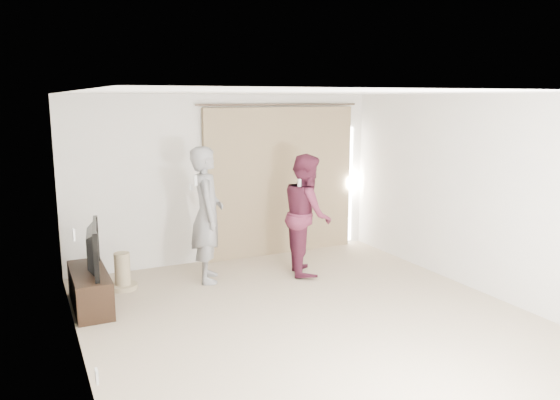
% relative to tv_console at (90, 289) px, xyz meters
% --- Properties ---
extents(floor, '(5.50, 5.50, 0.00)m').
position_rel_tv_console_xyz_m(floor, '(2.27, -1.50, -0.23)').
color(floor, tan).
rests_on(floor, ground).
extents(wall_back, '(5.00, 0.04, 2.60)m').
position_rel_tv_console_xyz_m(wall_back, '(2.27, 1.25, 1.07)').
color(wall_back, silver).
rests_on(wall_back, ground).
extents(wall_left, '(0.04, 5.50, 2.60)m').
position_rel_tv_console_xyz_m(wall_left, '(-0.23, -1.50, 1.07)').
color(wall_left, silver).
rests_on(wall_left, ground).
extents(ceiling, '(5.00, 5.50, 0.01)m').
position_rel_tv_console_xyz_m(ceiling, '(2.27, -1.50, 2.37)').
color(ceiling, white).
rests_on(ceiling, wall_back).
extents(curtain, '(2.80, 0.11, 2.46)m').
position_rel_tv_console_xyz_m(curtain, '(3.18, 1.18, 0.97)').
color(curtain, tan).
rests_on(curtain, ground).
extents(tv_console, '(0.41, 1.19, 0.46)m').
position_rel_tv_console_xyz_m(tv_console, '(0.00, 0.00, 0.00)').
color(tv_console, black).
rests_on(tv_console, ground).
extents(tv, '(0.27, 1.03, 0.59)m').
position_rel_tv_console_xyz_m(tv, '(0.00, 0.00, 0.52)').
color(tv, black).
rests_on(tv, tv_console).
extents(scratching_post, '(0.38, 0.38, 0.50)m').
position_rel_tv_console_xyz_m(scratching_post, '(0.48, 0.50, -0.03)').
color(scratching_post, tan).
rests_on(scratching_post, ground).
extents(person_man, '(0.63, 0.79, 1.90)m').
position_rel_tv_console_xyz_m(person_man, '(1.64, 0.35, 0.72)').
color(person_man, gray).
rests_on(person_man, ground).
extents(person_woman, '(0.90, 1.02, 1.76)m').
position_rel_tv_console_xyz_m(person_woman, '(3.06, 0.07, 0.65)').
color(person_woman, '#5B1F35').
rests_on(person_woman, ground).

